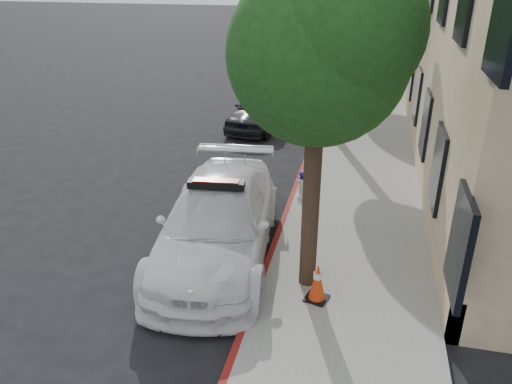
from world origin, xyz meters
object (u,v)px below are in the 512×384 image
object	(u,v)px
police_car	(218,222)
traffic_cone	(317,282)
parked_car_far	(313,78)
parked_car_mid	(260,109)
fire_hydrant	(303,185)

from	to	relation	value
police_car	traffic_cone	size ratio (longest dim) A/B	7.71
parked_car_far	traffic_cone	bearing A→B (deg)	-82.15
parked_car_mid	traffic_cone	size ratio (longest dim) A/B	5.43
parked_car_mid	parked_car_far	size ratio (longest dim) A/B	0.95
parked_car_far	fire_hydrant	bearing A→B (deg)	-83.57
police_car	parked_car_mid	xyz separation A→B (m)	(-1.03, 8.75, -0.11)
police_car	parked_car_mid	world-z (taller)	police_car
parked_car_mid	fire_hydrant	bearing A→B (deg)	-61.07
parked_car_far	fire_hydrant	world-z (taller)	parked_car_far
traffic_cone	parked_car_far	bearing A→B (deg)	97.11
parked_car_mid	parked_car_far	world-z (taller)	parked_car_far
parked_car_mid	traffic_cone	world-z (taller)	parked_car_mid
fire_hydrant	police_car	bearing A→B (deg)	-101.97
traffic_cone	fire_hydrant	bearing A→B (deg)	101.18
parked_car_mid	parked_car_far	xyz separation A→B (m)	(1.25, 5.51, 0.01)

